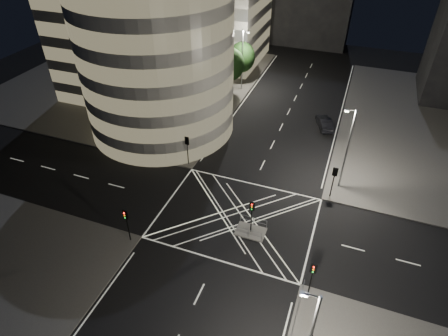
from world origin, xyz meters
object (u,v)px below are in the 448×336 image
at_px(central_island, 251,232).
at_px(traffic_signal_island, 252,211).
at_px(traffic_signal_fl, 187,146).
at_px(street_lamp_left_far, 242,58).
at_px(sedan, 324,123).
at_px(traffic_signal_nl, 126,220).
at_px(street_lamp_right_far, 347,147).
at_px(street_lamp_left_near, 199,107).
at_px(traffic_signal_fr, 334,177).
at_px(traffic_signal_nr, 312,274).

xyz_separation_m(central_island, traffic_signal_island, (0.00, 0.00, 2.84)).
xyz_separation_m(traffic_signal_fl, street_lamp_left_far, (-0.64, 23.20, 2.63)).
height_order(traffic_signal_fl, sedan, traffic_signal_fl).
distance_m(traffic_signal_nl, street_lamp_right_far, 24.27).
height_order(traffic_signal_island, street_lamp_left_near, street_lamp_left_near).
xyz_separation_m(traffic_signal_island, street_lamp_left_near, (-11.44, 13.50, 2.63)).
height_order(central_island, traffic_signal_fl, traffic_signal_fl).
bearing_deg(traffic_signal_fl, traffic_signal_fr, 0.00).
bearing_deg(central_island, traffic_signal_island, 0.00).
relative_size(central_island, traffic_signal_island, 0.75).
xyz_separation_m(traffic_signal_fl, sedan, (14.65, 15.27, -2.13)).
bearing_deg(street_lamp_left_far, traffic_signal_fr, -51.83).
bearing_deg(street_lamp_right_far, central_island, -125.30).
bearing_deg(traffic_signal_nr, street_lamp_right_far, 87.70).
distance_m(traffic_signal_nl, street_lamp_left_near, 18.99).
bearing_deg(sedan, traffic_signal_nr, 75.01).
xyz_separation_m(central_island, street_lamp_left_far, (-11.44, 31.50, 5.47)).
bearing_deg(traffic_signal_nr, traffic_signal_fl, 142.31).
bearing_deg(traffic_signal_island, central_island, 0.00).
bearing_deg(traffic_signal_nr, street_lamp_left_near, 134.13).
xyz_separation_m(traffic_signal_fl, street_lamp_left_near, (-0.64, 5.20, 2.63)).
xyz_separation_m(traffic_signal_island, street_lamp_left_far, (-11.44, 31.50, 2.63)).
xyz_separation_m(traffic_signal_fl, street_lamp_right_far, (18.24, 2.20, 2.63)).
bearing_deg(traffic_signal_fr, sedan, 100.92).
height_order(street_lamp_left_near, sedan, street_lamp_left_near).
relative_size(traffic_signal_nl, sedan, 0.84).
bearing_deg(street_lamp_left_near, traffic_signal_island, -49.73).
distance_m(central_island, traffic_signal_fr, 11.10).
xyz_separation_m(central_island, traffic_signal_fl, (-10.80, 8.30, 2.84)).
xyz_separation_m(street_lamp_left_near, sedan, (15.29, 10.07, -4.75)).
bearing_deg(street_lamp_left_near, street_lamp_right_far, -9.03).
distance_m(street_lamp_left_near, sedan, 18.92).
xyz_separation_m(traffic_signal_nl, sedan, (14.65, 28.87, -2.13)).
bearing_deg(traffic_signal_nr, traffic_signal_island, 142.07).
xyz_separation_m(traffic_signal_nr, street_lamp_right_far, (0.64, 15.80, 2.63)).
bearing_deg(street_lamp_right_far, traffic_signal_nr, -92.30).
xyz_separation_m(street_lamp_left_far, street_lamp_right_far, (18.87, -21.00, 0.00)).
distance_m(central_island, street_lamp_right_far, 13.98).
relative_size(central_island, street_lamp_right_far, 0.30).
height_order(street_lamp_left_far, street_lamp_right_far, same).
distance_m(traffic_signal_island, sedan, 23.98).
xyz_separation_m(traffic_signal_nl, traffic_signal_fr, (17.60, 13.60, 0.00)).
distance_m(traffic_signal_fl, traffic_signal_nr, 22.24).
distance_m(traffic_signal_fr, street_lamp_left_near, 19.14).
height_order(traffic_signal_fl, street_lamp_left_far, street_lamp_left_far).
relative_size(traffic_signal_fr, traffic_signal_island, 1.00).
bearing_deg(street_lamp_right_far, traffic_signal_fl, -173.12).
xyz_separation_m(central_island, sedan, (3.85, 23.57, 0.71)).
bearing_deg(central_island, traffic_signal_fr, 50.67).
height_order(street_lamp_left_near, street_lamp_left_far, same).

